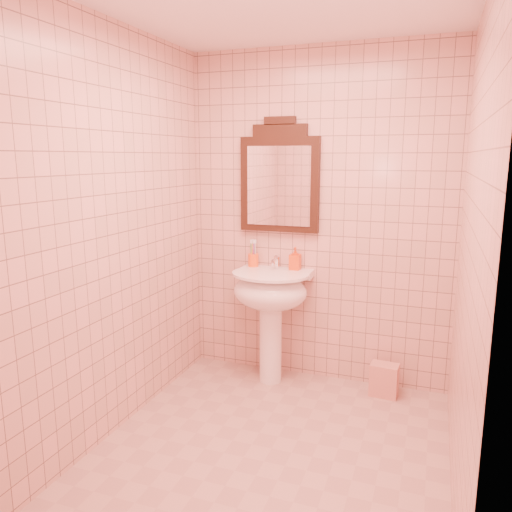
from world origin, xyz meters
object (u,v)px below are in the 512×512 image
at_px(pedestal_sink, 270,299).
at_px(mirror, 279,179).
at_px(soap_dispenser, 295,258).
at_px(towel, 384,380).
at_px(toothbrush_cup, 253,260).

relative_size(pedestal_sink, mirror, 1.01).
xyz_separation_m(mirror, soap_dispenser, (0.14, -0.04, -0.59)).
height_order(mirror, soap_dispenser, mirror).
xyz_separation_m(mirror, towel, (0.86, -0.15, -1.42)).
bearing_deg(towel, mirror, 170.28).
height_order(pedestal_sink, towel, pedestal_sink).
height_order(pedestal_sink, soap_dispenser, soap_dispenser).
relative_size(mirror, soap_dispenser, 4.87).
relative_size(soap_dispenser, towel, 0.73).
relative_size(pedestal_sink, towel, 3.61).
distance_m(soap_dispenser, towel, 1.10).
bearing_deg(towel, pedestal_sink, -176.34).
bearing_deg(pedestal_sink, mirror, 90.00).
xyz_separation_m(toothbrush_cup, towel, (1.05, -0.11, -0.80)).
bearing_deg(toothbrush_cup, towel, -5.77).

